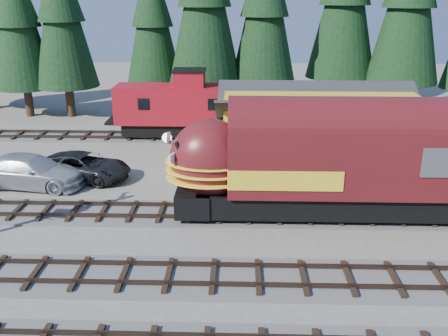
{
  "coord_description": "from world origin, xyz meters",
  "views": [
    {
      "loc": [
        -5.02,
        -19.27,
        10.94
      ],
      "look_at": [
        -5.75,
        4.0,
        2.57
      ],
      "focal_mm": 40.0,
      "sensor_mm": 36.0,
      "label": 1
    }
  ],
  "objects_px": {
    "caboose": "(178,107)",
    "pickup_truck_a": "(84,166)",
    "depot": "(321,127)",
    "locomotive": "(334,166)",
    "pickup_truck_b": "(30,171)"
  },
  "relations": [
    {
      "from": "depot",
      "to": "locomotive",
      "type": "xyz_separation_m",
      "value": [
        -0.33,
        -6.5,
        -0.25
      ]
    },
    {
      "from": "pickup_truck_b",
      "to": "depot",
      "type": "bearing_deg",
      "value": -73.81
    },
    {
      "from": "locomotive",
      "to": "pickup_truck_b",
      "type": "relative_size",
      "value": 2.67
    },
    {
      "from": "pickup_truck_b",
      "to": "pickup_truck_a",
      "type": "bearing_deg",
      "value": -57.06
    },
    {
      "from": "pickup_truck_a",
      "to": "pickup_truck_b",
      "type": "xyz_separation_m",
      "value": [
        -2.77,
        -1.37,
        0.14
      ]
    },
    {
      "from": "caboose",
      "to": "pickup_truck_b",
      "type": "bearing_deg",
      "value": -125.85
    },
    {
      "from": "caboose",
      "to": "pickup_truck_a",
      "type": "height_order",
      "value": "caboose"
    },
    {
      "from": "caboose",
      "to": "locomotive",
      "type": "bearing_deg",
      "value": -56.28
    },
    {
      "from": "locomotive",
      "to": "caboose",
      "type": "bearing_deg",
      "value": 123.72
    },
    {
      "from": "locomotive",
      "to": "pickup_truck_a",
      "type": "distance_m",
      "value": 15.05
    },
    {
      "from": "depot",
      "to": "pickup_truck_a",
      "type": "distance_m",
      "value": 14.65
    },
    {
      "from": "pickup_truck_b",
      "to": "locomotive",
      "type": "bearing_deg",
      "value": -95.46
    },
    {
      "from": "caboose",
      "to": "pickup_truck_a",
      "type": "bearing_deg",
      "value": -117.7
    },
    {
      "from": "caboose",
      "to": "pickup_truck_a",
      "type": "xyz_separation_m",
      "value": [
        -4.73,
        -9.01,
        -1.65
      ]
    },
    {
      "from": "locomotive",
      "to": "pickup_truck_b",
      "type": "xyz_separation_m",
      "value": [
        -16.84,
        3.62,
        -1.78
      ]
    }
  ]
}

